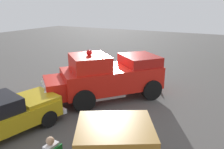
# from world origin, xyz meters

# --- Properties ---
(ground_plane) EXTENTS (60.00, 60.00, 0.00)m
(ground_plane) POSITION_xyz_m (0.00, 0.00, 0.00)
(ground_plane) COLOR #514F4C
(vintage_fire_truck) EXTENTS (5.51, 5.94, 2.59)m
(vintage_fire_truck) POSITION_xyz_m (0.28, -0.68, 1.20)
(vintage_fire_truck) COLOR black
(vintage_fire_truck) RESTS_ON ground
(classic_hot_rod) EXTENTS (2.85, 4.68, 1.46)m
(classic_hot_rod) POSITION_xyz_m (-1.56, -5.40, 0.75)
(classic_hot_rod) COLOR black
(classic_hot_rod) RESTS_ON ground
(lawn_chair_by_car) EXTENTS (0.69, 0.69, 1.02)m
(lawn_chair_by_car) POSITION_xyz_m (0.98, 2.33, 0.59)
(lawn_chair_by_car) COLOR #B7BABF
(lawn_chair_by_car) RESTS_ON ground
(traffic_cone) EXTENTS (0.40, 0.40, 0.64)m
(traffic_cone) POSITION_xyz_m (2.12, 1.96, 0.31)
(traffic_cone) COLOR orange
(traffic_cone) RESTS_ON ground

